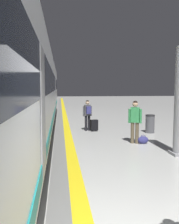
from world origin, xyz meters
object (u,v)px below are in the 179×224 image
passenger_near (135,119)px  passenger_mid (88,113)px  suitcase_mid (94,125)px  waste_bin (150,124)px  high_speed_train (12,81)px  duffel_bag_near (143,140)px

passenger_near → passenger_mid: (-1.57, 3.17, -0.06)m
passenger_near → suitcase_mid: size_ratio=2.90×
suitcase_mid → waste_bin: (2.71, -0.78, 0.13)m
passenger_near → passenger_mid: passenger_near is taller
passenger_near → suitcase_mid: bearing=112.9°
passenger_near → passenger_mid: size_ratio=1.08×
high_speed_train → suitcase_mid: bearing=42.9°
passenger_near → waste_bin: passenger_near is taller
duffel_bag_near → suitcase_mid: suitcase_mid is taller
passenger_mid → waste_bin: bearing=-17.9°
duffel_bag_near → suitcase_mid: (-1.58, 3.08, 0.17)m
high_speed_train → duffel_bag_near: bearing=1.7°
passenger_near → passenger_mid: 3.54m
high_speed_train → passenger_near: bearing=3.1°
high_speed_train → waste_bin: high_speed_train is taller
passenger_near → suitcase_mid: (-1.26, 2.97, -0.68)m
suitcase_mid → passenger_near: bearing=-67.1°
duffel_bag_near → high_speed_train: bearing=-178.3°
high_speed_train → duffel_bag_near: high_speed_train is taller
passenger_near → suitcase_mid: passenger_near is taller
duffel_bag_near → passenger_mid: 3.86m
duffel_bag_near → passenger_mid: bearing=120.0°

